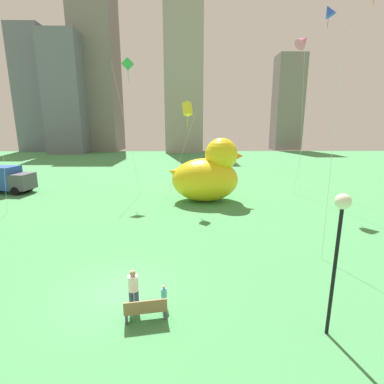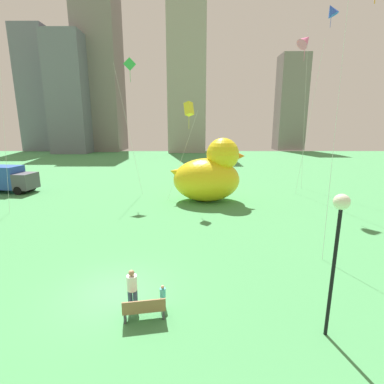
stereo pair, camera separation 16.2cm
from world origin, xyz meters
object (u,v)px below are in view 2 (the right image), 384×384
(person_child, at_px, (162,295))
(kite_yellow, at_px, (188,109))
(kite_green, at_px, (129,71))
(kite_pink, at_px, (305,41))
(person_adult, at_px, (132,288))
(lamppost, at_px, (338,227))
(park_bench, at_px, (144,309))
(box_truck, at_px, (6,179))
(giant_inflatable_duck, at_px, (209,175))
(kite_blue, at_px, (331,11))

(person_child, relative_size, kite_yellow, 0.10)
(kite_green, distance_m, kite_pink, 16.89)
(person_adult, xyz_separation_m, lamppost, (6.98, -1.45, 3.02))
(person_adult, distance_m, person_child, 1.24)
(park_bench, relative_size, person_adult, 0.98)
(kite_green, xyz_separation_m, kite_yellow, (5.99, -4.66, -3.97))
(box_truck, bearing_deg, kite_pink, -3.65)
(giant_inflatable_duck, xyz_separation_m, kite_green, (-7.90, 3.96, 9.88))
(giant_inflatable_duck, xyz_separation_m, kite_yellow, (-1.91, -0.70, 5.91))
(giant_inflatable_duck, distance_m, kite_green, 13.26)
(giant_inflatable_duck, bearing_deg, person_adult, -103.43)
(person_child, bearing_deg, lamppost, -14.81)
(person_adult, xyz_separation_m, kite_blue, (17.15, 23.71, 18.03))
(park_bench, distance_m, box_truck, 27.80)
(box_truck, xyz_separation_m, kite_blue, (34.85, 3.49, 17.50))
(box_truck, bearing_deg, kite_green, 1.38)
(box_truck, height_order, kite_yellow, kite_yellow)
(park_bench, distance_m, kite_blue, 34.82)
(kite_blue, bearing_deg, kite_green, -171.48)
(lamppost, distance_m, kite_yellow, 18.59)
(box_truck, bearing_deg, kite_blue, 5.72)
(kite_yellow, bearing_deg, park_bench, -95.12)
(person_child, height_order, giant_inflatable_duck, giant_inflatable_duck)
(kite_yellow, bearing_deg, person_child, -93.18)
(person_child, distance_m, kite_green, 24.23)
(park_bench, height_order, person_adult, person_adult)
(park_bench, bearing_deg, kite_blue, 55.83)
(park_bench, relative_size, kite_yellow, 0.18)
(person_adult, relative_size, giant_inflatable_duck, 0.23)
(person_child, distance_m, giant_inflatable_duck, 16.87)
(person_child, bearing_deg, kite_yellow, 86.82)
(person_adult, xyz_separation_m, kite_pink, (12.66, 18.28, 13.66))
(kite_blue, bearing_deg, giant_inflatable_duck, -151.64)
(lamppost, bearing_deg, person_adult, 168.24)
(kite_blue, distance_m, kite_green, 22.29)
(person_adult, height_order, lamppost, lamppost)
(kite_green, relative_size, kite_yellow, 1.50)
(park_bench, xyz_separation_m, kite_yellow, (1.49, 16.61, 7.99))
(giant_inflatable_duck, xyz_separation_m, kite_pink, (8.70, 1.69, 12.03))
(person_child, distance_m, kite_blue, 33.95)
(park_bench, bearing_deg, lamppost, -6.55)
(kite_green, bearing_deg, person_child, -75.97)
(lamppost, bearing_deg, giant_inflatable_duck, 99.49)
(kite_yellow, bearing_deg, kite_pink, 12.69)
(kite_blue, relative_size, kite_green, 1.44)
(person_child, xyz_separation_m, kite_blue, (15.97, 23.63, 18.42))
(kite_pink, bearing_deg, kite_blue, 50.42)
(giant_inflatable_duck, distance_m, box_truck, 21.99)
(lamppost, distance_m, kite_pink, 23.13)
(lamppost, relative_size, kite_pink, 0.33)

